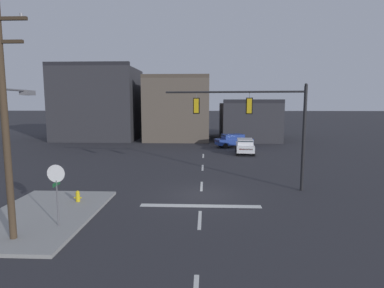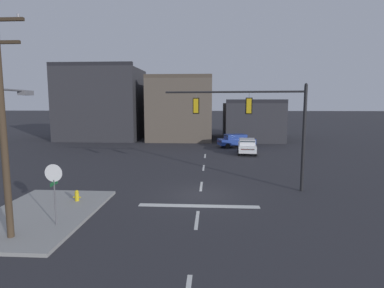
% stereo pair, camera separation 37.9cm
% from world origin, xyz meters
% --- Properties ---
extents(ground_plane, '(400.00, 400.00, 0.00)m').
position_xyz_m(ground_plane, '(0.00, 0.00, 0.00)').
color(ground_plane, '#2B2B30').
extents(sidewalk_near_corner, '(5.00, 8.00, 0.15)m').
position_xyz_m(sidewalk_near_corner, '(-7.59, -4.00, 0.07)').
color(sidewalk_near_corner, gray).
rests_on(sidewalk_near_corner, ground).
extents(stop_bar_paint, '(6.40, 0.50, 0.01)m').
position_xyz_m(stop_bar_paint, '(0.00, -2.00, 0.00)').
color(stop_bar_paint, silver).
rests_on(stop_bar_paint, ground).
extents(lane_centreline, '(0.16, 26.40, 0.01)m').
position_xyz_m(lane_centreline, '(0.00, 2.00, 0.00)').
color(lane_centreline, silver).
rests_on(lane_centreline, ground).
extents(signal_mast_near_side, '(8.66, 1.24, 6.58)m').
position_xyz_m(signal_mast_near_side, '(3.63, 1.62, 4.55)').
color(signal_mast_near_side, black).
rests_on(signal_mast_near_side, ground).
extents(stop_sign, '(0.76, 0.64, 2.83)m').
position_xyz_m(stop_sign, '(-6.06, -5.36, 2.14)').
color(stop_sign, '#56565B').
rests_on(stop_sign, ground).
extents(car_lot_nearside, '(4.74, 3.04, 1.61)m').
position_xyz_m(car_lot_nearside, '(3.66, 20.57, 0.86)').
color(car_lot_nearside, navy).
rests_on(car_lot_nearside, ground).
extents(car_lot_middle, '(2.17, 4.55, 1.61)m').
position_xyz_m(car_lot_middle, '(4.43, 15.65, 0.86)').
color(car_lot_middle, silver).
rests_on(car_lot_middle, ground).
extents(utility_pole, '(2.20, 2.10, 9.01)m').
position_xyz_m(utility_pole, '(-7.25, -6.58, 4.91)').
color(utility_pole, '#423323').
rests_on(utility_pole, ground).
extents(fire_hydrant, '(0.40, 0.30, 0.75)m').
position_xyz_m(fire_hydrant, '(-6.59, -1.99, 0.33)').
color(fire_hydrant, gold).
rests_on(fire_hydrant, ground).
extents(building_row, '(32.10, 12.76, 10.84)m').
position_xyz_m(building_row, '(-6.62, 29.54, 4.35)').
color(building_row, '#2D2D33').
rests_on(building_row, ground).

